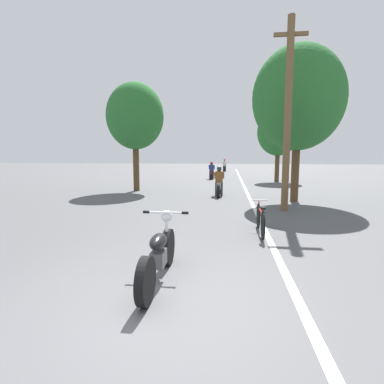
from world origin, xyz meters
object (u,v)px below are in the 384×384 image
(roadside_tree_right_far, at_px, (278,132))
(motorcycle_foreground, at_px, (159,254))
(bicycle_parked, at_px, (261,219))
(roadside_tree_left, at_px, (135,117))
(motorcycle_rider_mid, at_px, (212,172))
(motorcycle_rider_lead, at_px, (219,185))
(roadside_tree_right_near, at_px, (298,98))
(utility_pole, at_px, (288,114))
(motorcycle_rider_far, at_px, (224,167))

(roadside_tree_right_far, bearing_deg, motorcycle_foreground, -104.15)
(motorcycle_foreground, distance_m, bicycle_parked, 3.56)
(roadside_tree_left, height_order, motorcycle_rider_mid, roadside_tree_left)
(motorcycle_foreground, relative_size, motorcycle_rider_lead, 1.00)
(roadside_tree_right_near, bearing_deg, motorcycle_rider_mid, 110.50)
(utility_pole, xyz_separation_m, roadside_tree_right_far, (1.51, 11.61, 0.22))
(roadside_tree_right_far, xyz_separation_m, motorcycle_rider_lead, (-3.91, -8.03, -3.01))
(roadside_tree_right_far, bearing_deg, roadside_tree_right_near, -94.36)
(roadside_tree_right_near, relative_size, motorcycle_rider_far, 3.00)
(roadside_tree_left, xyz_separation_m, motorcycle_rider_lead, (4.50, -1.42, -3.41))
(motorcycle_rider_lead, xyz_separation_m, motorcycle_rider_far, (-0.05, 20.96, 0.01))
(bicycle_parked, bearing_deg, roadside_tree_right_near, 70.46)
(roadside_tree_right_far, distance_m, roadside_tree_left, 10.70)
(motorcycle_foreground, xyz_separation_m, motorcycle_rider_far, (0.54, 30.80, 0.11))
(roadside_tree_right_near, relative_size, motorcycle_foreground, 3.02)
(motorcycle_foreground, bearing_deg, motorcycle_rider_mid, 90.93)
(roadside_tree_right_far, distance_m, motorcycle_rider_far, 13.85)
(motorcycle_foreground, distance_m, motorcycle_rider_lead, 9.87)
(roadside_tree_left, distance_m, motorcycle_rider_lead, 5.82)
(roadside_tree_left, bearing_deg, motorcycle_foreground, -70.89)
(motorcycle_foreground, height_order, bicycle_parked, motorcycle_foreground)
(roadside_tree_right_far, xyz_separation_m, motorcycle_rider_mid, (-4.82, 1.64, -3.01))
(roadside_tree_right_near, height_order, motorcycle_rider_far, roadside_tree_right_near)
(roadside_tree_right_far, xyz_separation_m, motorcycle_rider_far, (-3.97, 12.93, -3.00))
(roadside_tree_right_far, distance_m, motorcycle_foreground, 18.69)
(motorcycle_rider_mid, relative_size, motorcycle_rider_far, 0.95)
(roadside_tree_left, distance_m, bicycle_parked, 10.65)
(roadside_tree_left, bearing_deg, utility_pole, -35.94)
(roadside_tree_right_near, height_order, bicycle_parked, roadside_tree_right_near)
(utility_pole, xyz_separation_m, motorcycle_foreground, (-2.99, -6.27, -2.89))
(motorcycle_rider_far, bearing_deg, roadside_tree_right_near, -81.69)
(utility_pole, height_order, roadside_tree_right_far, utility_pole)
(motorcycle_rider_far, bearing_deg, bicycle_parked, -87.30)
(motorcycle_foreground, bearing_deg, roadside_tree_right_near, 66.02)
(roadside_tree_right_far, bearing_deg, bicycle_parked, -100.16)
(motorcycle_rider_mid, relative_size, bicycle_parked, 1.15)
(motorcycle_rider_lead, bearing_deg, utility_pole, -56.15)
(motorcycle_foreground, bearing_deg, motorcycle_rider_far, 89.00)
(bicycle_parked, bearing_deg, motorcycle_rider_mid, 97.48)
(utility_pole, height_order, motorcycle_rider_mid, utility_pole)
(roadside_tree_right_far, height_order, motorcycle_foreground, roadside_tree_right_far)
(roadside_tree_right_near, distance_m, roadside_tree_left, 8.18)
(roadside_tree_left, height_order, motorcycle_foreground, roadside_tree_left)
(roadside_tree_left, relative_size, motorcycle_rider_lead, 2.71)
(motorcycle_foreground, xyz_separation_m, motorcycle_rider_mid, (-0.32, 19.52, 0.10))
(motorcycle_rider_mid, height_order, motorcycle_rider_far, motorcycle_rider_far)
(utility_pole, distance_m, roadside_tree_left, 8.54)
(roadside_tree_right_near, height_order, roadside_tree_right_far, roadside_tree_right_near)
(roadside_tree_right_near, xyz_separation_m, bicycle_parked, (-1.95, -5.48, -3.85))
(motorcycle_foreground, xyz_separation_m, motorcycle_rider_lead, (0.59, 9.85, 0.10))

